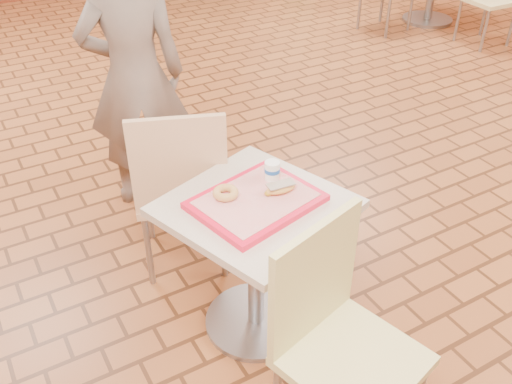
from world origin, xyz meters
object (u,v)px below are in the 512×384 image
main_table (256,247)px  paper_cup (272,170)px  customer (134,77)px  serving_tray (256,201)px  long_john_donut (280,188)px  ring_donut (226,193)px  chair_main_front (337,333)px  chair_main_back (181,183)px

main_table → paper_cup: 0.34m
main_table → customer: (-0.05, 1.25, 0.31)m
serving_tray → long_john_donut: size_ratio=3.47×
ring_donut → long_john_donut: 0.22m
chair_main_front → chair_main_back: (-0.10, 1.12, 0.00)m
chair_main_front → long_john_donut: size_ratio=6.73×
chair_main_back → serving_tray: chair_main_back is taller
serving_tray → paper_cup: bearing=34.5°
chair_main_back → ring_donut: bearing=112.7°
serving_tray → long_john_donut: long_john_donut is taller
ring_donut → paper_cup: (0.23, 0.02, 0.02)m
main_table → customer: bearing=92.4°
main_table → chair_main_front: chair_main_front is taller
main_table → paper_cup: size_ratio=8.52×
serving_tray → long_john_donut: 0.11m
main_table → paper_cup: paper_cup is taller
main_table → ring_donut: (-0.10, 0.07, 0.27)m
chair_main_front → long_john_donut: chair_main_front is taller
chair_main_back → long_john_donut: size_ratio=6.78×
ring_donut → paper_cup: 0.23m
serving_tray → ring_donut: 0.13m
chair_main_front → long_john_donut: 0.63m
main_table → chair_main_back: bearing=102.0°
ring_donut → paper_cup: paper_cup is taller
main_table → ring_donut: size_ratio=6.57×
long_john_donut → paper_cup: (0.02, 0.10, 0.02)m
main_table → chair_main_front: (-0.01, -0.59, 0.05)m
serving_tray → paper_cup: (0.13, 0.09, 0.06)m
main_table → ring_donut: bearing=143.5°
chair_main_front → paper_cup: size_ratio=11.39×
chair_main_front → chair_main_back: 1.12m
chair_main_back → serving_tray: size_ratio=1.96×
chair_main_back → main_table: bearing=122.9°
long_john_donut → paper_cup: size_ratio=1.69×
customer → ring_donut: (-0.05, -1.17, -0.04)m
long_john_donut → chair_main_front: bearing=-101.6°
chair_main_front → serving_tray: bearing=73.3°
ring_donut → chair_main_back: bearing=91.8°
paper_cup → long_john_donut: bearing=-103.0°
long_john_donut → customer: bearing=97.1°
customer → paper_cup: customer is taller
main_table → long_john_donut: bearing=-6.1°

